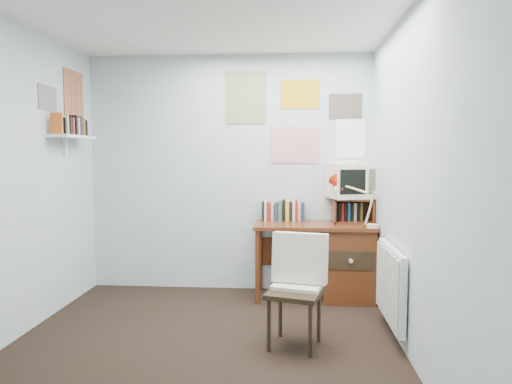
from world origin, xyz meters
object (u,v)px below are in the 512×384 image
tv_riser (353,210)px  radiator (391,284)px  wall_shelf (72,137)px  crt_tv (350,179)px  desk_chair (295,293)px  desk_lamp (374,204)px  desk (341,259)px

tv_riser → radiator: 1.15m
wall_shelf → crt_tv: bearing=10.8°
desk_chair → radiator: (0.77, 0.27, 0.01)m
tv_riser → desk_chair: bearing=-114.6°
radiator → wall_shelf: 3.15m
desk_lamp → wall_shelf: (-2.84, -0.16, 0.64)m
desk → desk_chair: size_ratio=1.45×
desk_lamp → tv_riser: 0.38m
crt_tv → radiator: size_ratio=0.50×
radiator → desk: bearing=107.2°
tv_riser → wall_shelf: (-2.69, -0.49, 0.74)m
wall_shelf → desk: bearing=8.4°
desk_lamp → tv_riser: size_ratio=1.12×
desk_lamp → crt_tv: crt_tv is taller
radiator → crt_tv: bearing=100.6°
tv_riser → crt_tv: size_ratio=0.99×
desk → crt_tv: (0.09, 0.13, 0.80)m
desk_chair → wall_shelf: 2.55m
desk → crt_tv: bearing=55.4°
desk → wall_shelf: wall_shelf is taller
desk_chair → radiator: bearing=35.1°
desk_chair → desk_lamp: bearing=68.3°
crt_tv → wall_shelf: wall_shelf is taller
desk → tv_riser: (0.12, 0.11, 0.48)m
desk_lamp → radiator: (0.02, -0.71, -0.56)m
desk → desk_lamp: 0.67m
desk_chair → crt_tv: crt_tv is taller
tv_riser → crt_tv: 0.32m
desk_lamp → tv_riser: bearing=115.9°
desk → desk_lamp: bearing=-39.3°
desk_lamp → radiator: desk_lamp is taller
crt_tv → wall_shelf: bearing=175.6°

